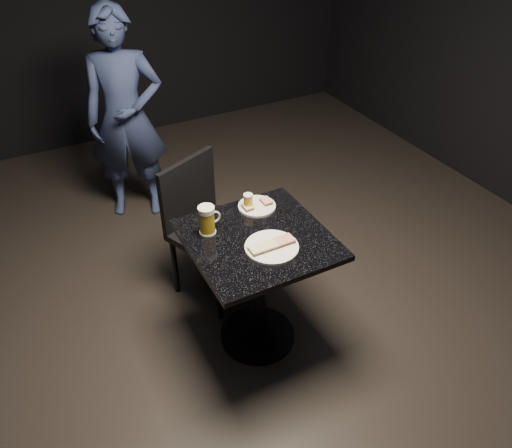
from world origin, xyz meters
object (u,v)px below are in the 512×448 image
Objects in this scene: table at (258,273)px; beer_mug at (207,220)px; patron at (125,118)px; beer_tumbler at (248,202)px; chair at (205,222)px; plate_large at (272,247)px; plate_small at (257,206)px.

table is 4.75× the size of beer_mug.
beer_tumbler is (0.28, -1.40, 0.01)m from patron.
plate_large is at bearing -82.64° from chair.
table is (0.22, -1.64, -0.28)m from patron.
beer_tumbler is at bearing -67.05° from chair.
patron is 16.01× the size of beer_tumbler.
plate_small is at bearing 14.31° from beer_mug.
patron is 2.09× the size of table.
table is at bearing -36.57° from beer_mug.
table is at bearing -105.67° from beer_tumbler.
beer_mug is at bearing -68.99° from patron.
patron is at bearing 90.36° from beer_mug.
plate_small is at bearing -55.83° from patron.
patron is at bearing 97.55° from table.
plate_small is 1.44m from patron.
beer_mug reaches higher than beer_tumbler.
table is (-0.12, -0.24, -0.25)m from plate_small.
plate_small is 0.35m from beer_mug.
beer_tumbler reaches higher than plate_large.
beer_mug reaches higher than table.
plate_small is at bearing 73.86° from plate_large.
patron reaches higher than table.
beer_tumbler is (0.28, 0.09, -0.03)m from beer_mug.
plate_large and plate_small have the same top height.
beer_mug reaches higher than plate_large.
table is 0.57m from chair.
chair is (-0.09, 0.67, -0.25)m from plate_large.
beer_tumbler is at bearing 175.66° from plate_small.
patron reaches higher than beer_mug.
beer_mug is 0.29m from beer_tumbler.
chair is at bearing 96.88° from table.
beer_mug is 0.54m from chair.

